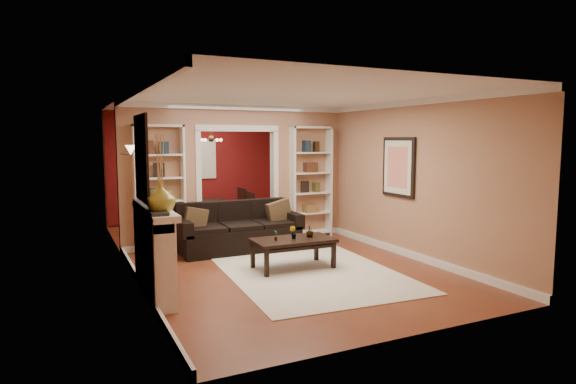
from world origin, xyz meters
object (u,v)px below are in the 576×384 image
sofa (239,227)px  fireplace (155,252)px  bookshelf_left (160,189)px  bookshelf_right (310,182)px  dining_table (213,217)px  coffee_table (293,254)px

sofa → fireplace: (-1.84, -1.95, 0.14)m
bookshelf_left → bookshelf_right: 3.10m
bookshelf_left → dining_table: bearing=46.7°
sofa → coffee_table: 1.61m
coffee_table → dining_table: bearing=94.8°
bookshelf_right → sofa: bearing=-162.1°
bookshelf_right → fireplace: 4.47m
coffee_table → fireplace: fireplace is taller
fireplace → bookshelf_left: bearing=78.0°
sofa → coffee_table: sofa is taller
bookshelf_right → dining_table: bearing=137.9°
bookshelf_left → bookshelf_right: bearing=0.0°
bookshelf_right → coffee_table: bearing=-124.1°
sofa → bookshelf_left: bookshelf_left is taller
bookshelf_left → bookshelf_right: (3.10, 0.00, 0.00)m
sofa → coffee_table: size_ratio=1.79×
bookshelf_right → dining_table: size_ratio=1.29×
bookshelf_left → coffee_table: bearing=-52.3°
coffee_table → bookshelf_left: (-1.65, 2.14, 0.91)m
sofa → bookshelf_left: size_ratio=0.99×
coffee_table → fireplace: size_ratio=0.75×
bookshelf_left → dining_table: (1.43, 1.51, -0.84)m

